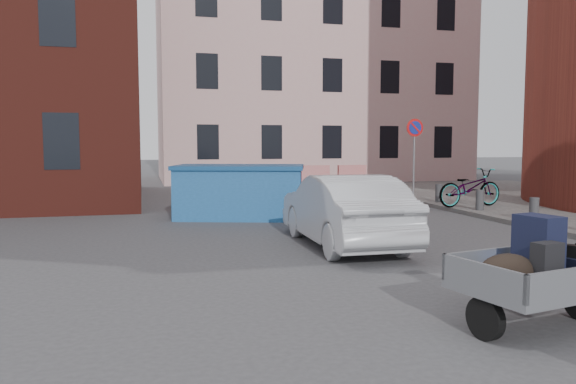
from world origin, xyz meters
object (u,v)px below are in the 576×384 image
object	(u,v)px
silver_car	(344,210)
bicycle	(470,188)
trailer	(537,273)
dumpster	(240,191)

from	to	relation	value
silver_car	bicycle	distance (m)	6.97
trailer	dumpster	world-z (taller)	dumpster
trailer	silver_car	distance (m)	5.08
bicycle	dumpster	bearing A→B (deg)	82.96
dumpster	bicycle	xyz separation A→B (m)	(6.71, -0.08, -0.03)
dumpster	bicycle	bearing A→B (deg)	16.28
silver_car	dumpster	bearing A→B (deg)	-73.29
trailer	dumpster	size ratio (longest dim) A/B	0.53
dumpster	bicycle	world-z (taller)	dumpster
silver_car	bicycle	bearing A→B (deg)	-140.81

